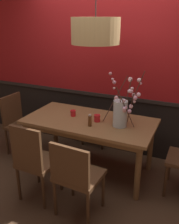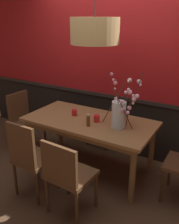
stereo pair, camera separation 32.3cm
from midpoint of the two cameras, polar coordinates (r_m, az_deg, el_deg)
ground_plane at (r=3.64m, az=-2.60°, el=-12.83°), size 24.00×24.00×0.00m
back_wall at (r=3.77m, az=2.38°, el=11.02°), size 5.29×0.14×2.77m
dining_table at (r=3.32m, az=-2.79°, el=-3.21°), size 1.71×0.86×0.75m
chair_far_side_left at (r=4.16m, az=-0.11°, el=-0.44°), size 0.44×0.42×0.89m
chair_near_side_right at (r=2.65m, az=-6.75°, el=-14.09°), size 0.48×0.44×0.89m
chair_head_west_end at (r=4.06m, az=-18.15°, el=-2.02°), size 0.43×0.44×0.92m
chair_near_side_left at (r=2.94m, az=-15.64°, el=-10.42°), size 0.42×0.43×0.97m
vase_with_blossoms at (r=3.05m, az=4.32°, el=0.12°), size 0.52×0.48×0.70m
candle_holder_nearer_center at (r=3.42m, az=-6.48°, el=-0.30°), size 0.08×0.08×0.08m
candle_holder_nearer_edge at (r=3.22m, az=-1.13°, el=-1.46°), size 0.08×0.08×0.09m
condiment_bottle at (r=3.08m, az=-2.92°, el=-2.02°), size 0.05×0.05×0.16m
pendant_lamp at (r=2.96m, az=-1.89°, el=18.03°), size 0.56×0.56×1.04m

